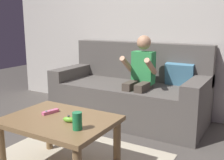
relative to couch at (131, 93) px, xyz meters
name	(u,v)px	position (x,y,z in m)	size (l,w,h in m)	color
wall_back	(149,14)	(0.04, 0.39, 0.94)	(4.36, 0.05, 2.50)	beige
couch	(131,93)	(0.00, 0.00, 0.00)	(1.79, 0.80, 0.90)	#56514C
person_seated_on_couch	(140,76)	(0.20, -0.19, 0.27)	(0.34, 0.41, 1.01)	#4C4238
coffee_table	(60,128)	(0.07, -1.37, 0.06)	(0.82, 0.61, 0.44)	brown
game_remote_pink_near_edge	(50,112)	(-0.07, -1.31, 0.14)	(0.07, 0.14, 0.03)	pink
nunchuk_lime	(69,119)	(0.18, -1.39, 0.15)	(0.10, 0.06, 0.05)	#72C638
soda_can	(77,121)	(0.32, -1.47, 0.19)	(0.07, 0.07, 0.12)	#1E7F47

